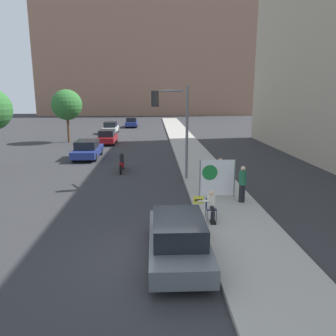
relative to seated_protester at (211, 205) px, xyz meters
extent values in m
plane|color=#303033|center=(-1.97, -2.70, -0.79)|extent=(160.00, 160.00, 0.00)
cube|color=#A8A399|center=(1.03, 12.30, -0.72)|extent=(3.04, 90.00, 0.16)
cube|color=#936B56|center=(-3.97, 73.30, 14.38)|extent=(52.00, 12.00, 30.36)
cylinder|color=#474C56|center=(-0.16, -0.13, -0.42)|extent=(0.03, 0.03, 0.44)
cylinder|color=#474C56|center=(0.21, -0.13, -0.42)|extent=(0.03, 0.03, 0.44)
cylinder|color=#474C56|center=(-0.16, 0.24, -0.42)|extent=(0.03, 0.03, 0.44)
cylinder|color=#474C56|center=(0.21, 0.24, -0.42)|extent=(0.03, 0.03, 0.44)
cube|color=navy|center=(0.02, 0.05, -0.19)|extent=(0.40, 0.40, 0.02)
cube|color=navy|center=(0.02, 0.24, 0.01)|extent=(0.40, 0.02, 0.38)
cylinder|color=black|center=(0.02, -0.11, -0.09)|extent=(0.18, 0.42, 0.18)
cylinder|color=black|center=(0.02, -0.32, -0.42)|extent=(0.16, 0.16, 0.44)
cube|color=black|center=(0.02, -0.38, -0.59)|extent=(0.20, 0.28, 0.10)
cylinder|color=silver|center=(0.02, 0.08, 0.08)|extent=(0.34, 0.34, 0.52)
sphere|color=beige|center=(0.02, 0.08, 0.45)|extent=(0.22, 0.22, 0.22)
cylinder|color=silver|center=(-0.31, 0.00, 0.16)|extent=(0.45, 0.09, 0.09)
cube|color=yellow|center=(-0.51, 0.00, 0.20)|extent=(0.41, 0.02, 0.31)
cube|color=black|center=(-0.51, -0.01, 0.20)|extent=(0.31, 0.01, 0.07)
cylinder|color=black|center=(1.83, 2.20, -0.22)|extent=(0.28, 0.28, 0.83)
cylinder|color=#236642|center=(1.83, 2.20, 0.53)|extent=(0.34, 0.34, 0.66)
sphere|color=beige|center=(1.83, 2.20, 0.97)|extent=(0.22, 0.22, 0.22)
cylinder|color=#756651|center=(1.12, 3.88, -0.21)|extent=(0.28, 0.28, 0.86)
cylinder|color=navy|center=(1.12, 3.88, 0.56)|extent=(0.34, 0.34, 0.68)
sphere|color=tan|center=(1.12, 3.88, 1.02)|extent=(0.23, 0.23, 0.23)
cylinder|color=slate|center=(-0.04, 2.92, 0.30)|extent=(0.06, 0.06, 1.87)
cylinder|color=slate|center=(1.64, 2.92, 0.30)|extent=(0.06, 0.06, 1.87)
cube|color=white|center=(0.80, 2.92, 0.35)|extent=(1.68, 0.02, 1.77)
cylinder|color=#197A33|center=(0.43, 2.90, 0.61)|extent=(0.74, 0.01, 0.74)
cylinder|color=slate|center=(-0.31, 6.76, 2.07)|extent=(0.16, 0.16, 5.41)
cylinder|color=slate|center=(-1.24, 6.25, 4.47)|extent=(1.13, 1.91, 0.11)
cube|color=black|center=(-2.17, 5.73, 4.05)|extent=(0.41, 0.41, 0.84)
sphere|color=green|center=(-2.17, 5.73, 3.77)|extent=(0.18, 0.18, 0.18)
cube|color=#565B60|center=(-1.52, -2.80, -0.25)|extent=(1.79, 4.42, 0.54)
cube|color=black|center=(-1.52, -2.97, 0.34)|extent=(1.54, 2.30, 0.64)
cylinder|color=black|center=(-2.30, -1.43, -0.47)|extent=(0.22, 0.64, 0.64)
cylinder|color=black|center=(-0.74, -1.43, -0.47)|extent=(0.22, 0.64, 0.64)
cylinder|color=black|center=(-2.30, -4.17, -0.47)|extent=(0.22, 0.64, 0.64)
cylinder|color=black|center=(-0.74, -4.17, -0.47)|extent=(0.22, 0.64, 0.64)
cube|color=navy|center=(-7.63, 14.24, -0.25)|extent=(1.86, 4.67, 0.55)
cube|color=black|center=(-7.63, 14.05, 0.35)|extent=(1.60, 2.43, 0.65)
cylinder|color=black|center=(-8.45, 15.69, -0.47)|extent=(0.22, 0.64, 0.64)
cylinder|color=black|center=(-6.81, 15.69, -0.47)|extent=(0.22, 0.64, 0.64)
cylinder|color=black|center=(-8.45, 12.79, -0.47)|extent=(0.22, 0.64, 0.64)
cylinder|color=black|center=(-6.81, 12.79, -0.47)|extent=(0.22, 0.64, 0.64)
cube|color=maroon|center=(-7.11, 22.02, -0.25)|extent=(1.74, 4.19, 0.55)
cube|color=black|center=(-7.11, 21.85, 0.35)|extent=(1.49, 2.18, 0.65)
cylinder|color=black|center=(-7.87, 23.32, -0.47)|extent=(0.22, 0.64, 0.64)
cylinder|color=black|center=(-6.35, 23.32, -0.47)|extent=(0.22, 0.64, 0.64)
cylinder|color=black|center=(-7.87, 20.72, -0.47)|extent=(0.22, 0.64, 0.64)
cylinder|color=black|center=(-6.35, 20.72, -0.47)|extent=(0.22, 0.64, 0.64)
cube|color=white|center=(-7.95, 31.42, -0.23)|extent=(1.75, 4.24, 0.59)
cube|color=black|center=(-7.95, 31.25, 0.40)|extent=(1.50, 2.20, 0.68)
cylinder|color=black|center=(-8.71, 32.73, -0.47)|extent=(0.22, 0.64, 0.64)
cylinder|color=black|center=(-7.19, 32.73, -0.47)|extent=(0.22, 0.64, 0.64)
cylinder|color=black|center=(-8.71, 30.11, -0.47)|extent=(0.22, 0.64, 0.64)
cylinder|color=black|center=(-7.19, 30.11, -0.47)|extent=(0.22, 0.64, 0.64)
cube|color=navy|center=(-5.73, 39.79, -0.23)|extent=(1.78, 4.39, 0.59)
cube|color=black|center=(-5.73, 39.61, 0.40)|extent=(1.53, 2.28, 0.67)
cylinder|color=black|center=(-6.51, 41.15, -0.47)|extent=(0.22, 0.64, 0.64)
cylinder|color=black|center=(-4.95, 41.15, -0.47)|extent=(0.22, 0.64, 0.64)
cylinder|color=black|center=(-6.51, 38.43, -0.47)|extent=(0.22, 0.64, 0.64)
cylinder|color=black|center=(-4.95, 38.43, -0.47)|extent=(0.22, 0.64, 0.64)
cube|color=maroon|center=(-4.42, 9.35, -0.31)|extent=(0.24, 0.99, 0.32)
cylinder|color=black|center=(-4.42, 9.30, 0.05)|extent=(0.28, 0.28, 0.58)
sphere|color=black|center=(-4.42, 9.30, 0.35)|extent=(0.24, 0.24, 0.24)
cylinder|color=black|center=(-4.42, 10.18, -0.49)|extent=(0.10, 0.60, 0.60)
cylinder|color=black|center=(-4.42, 8.53, -0.49)|extent=(0.10, 0.60, 0.60)
cylinder|color=brown|center=(-11.42, 23.34, 0.64)|extent=(0.28, 0.28, 2.87)
sphere|color=#2D6B2D|center=(-11.42, 23.34, 3.20)|extent=(3.21, 3.21, 3.21)
camera|label=1|loc=(-2.25, -12.27, 4.29)|focal=35.00mm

